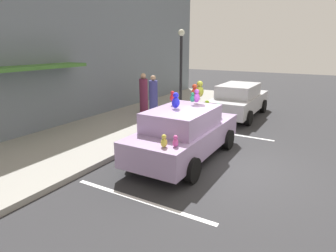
{
  "coord_description": "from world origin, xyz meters",
  "views": [
    {
      "loc": [
        -7.12,
        -2.3,
        3.27
      ],
      "look_at": [
        0.06,
        1.86,
        0.9
      ],
      "focal_mm": 30.31,
      "sensor_mm": 36.0,
      "label": 1
    }
  ],
  "objects_px": {
    "parked_sedan_behind": "(239,100)",
    "teddy_bear_on_sidewalk": "(156,117)",
    "pedestrian_near_shopfront": "(153,100)",
    "pedestrian_walking_past": "(144,95)",
    "plush_covered_car": "(185,132)",
    "street_lamp_post": "(181,64)"
  },
  "relations": [
    {
      "from": "parked_sedan_behind",
      "to": "teddy_bear_on_sidewalk",
      "type": "xyz_separation_m",
      "value": [
        -3.41,
        2.44,
        -0.38
      ]
    },
    {
      "from": "parked_sedan_behind",
      "to": "pedestrian_walking_past",
      "type": "relative_size",
      "value": 2.42
    },
    {
      "from": "plush_covered_car",
      "to": "street_lamp_post",
      "type": "xyz_separation_m",
      "value": [
        4.01,
        2.24,
        1.65
      ]
    },
    {
      "from": "street_lamp_post",
      "to": "pedestrian_walking_past",
      "type": "height_order",
      "value": "street_lamp_post"
    },
    {
      "from": "pedestrian_near_shopfront",
      "to": "pedestrian_walking_past",
      "type": "relative_size",
      "value": 1.02
    },
    {
      "from": "parked_sedan_behind",
      "to": "teddy_bear_on_sidewalk",
      "type": "height_order",
      "value": "parked_sedan_behind"
    },
    {
      "from": "parked_sedan_behind",
      "to": "pedestrian_near_shopfront",
      "type": "relative_size",
      "value": 2.37
    },
    {
      "from": "parked_sedan_behind",
      "to": "pedestrian_walking_past",
      "type": "height_order",
      "value": "pedestrian_walking_past"
    },
    {
      "from": "parked_sedan_behind",
      "to": "street_lamp_post",
      "type": "height_order",
      "value": "street_lamp_post"
    },
    {
      "from": "street_lamp_post",
      "to": "parked_sedan_behind",
      "type": "bearing_deg",
      "value": -47.86
    },
    {
      "from": "pedestrian_near_shopfront",
      "to": "teddy_bear_on_sidewalk",
      "type": "bearing_deg",
      "value": -134.71
    },
    {
      "from": "plush_covered_car",
      "to": "pedestrian_walking_past",
      "type": "relative_size",
      "value": 2.34
    },
    {
      "from": "plush_covered_car",
      "to": "pedestrian_walking_past",
      "type": "height_order",
      "value": "plush_covered_car"
    },
    {
      "from": "teddy_bear_on_sidewalk",
      "to": "pedestrian_near_shopfront",
      "type": "bearing_deg",
      "value": 45.29
    },
    {
      "from": "parked_sedan_behind",
      "to": "teddy_bear_on_sidewalk",
      "type": "bearing_deg",
      "value": 144.39
    },
    {
      "from": "parked_sedan_behind",
      "to": "street_lamp_post",
      "type": "relative_size",
      "value": 1.2
    },
    {
      "from": "plush_covered_car",
      "to": "street_lamp_post",
      "type": "bearing_deg",
      "value": 29.23
    },
    {
      "from": "parked_sedan_behind",
      "to": "pedestrian_walking_past",
      "type": "distance_m",
      "value": 4.5
    },
    {
      "from": "plush_covered_car",
      "to": "pedestrian_near_shopfront",
      "type": "relative_size",
      "value": 2.28
    },
    {
      "from": "pedestrian_walking_past",
      "to": "pedestrian_near_shopfront",
      "type": "bearing_deg",
      "value": -129.25
    },
    {
      "from": "teddy_bear_on_sidewalk",
      "to": "pedestrian_near_shopfront",
      "type": "distance_m",
      "value": 0.81
    },
    {
      "from": "street_lamp_post",
      "to": "pedestrian_near_shopfront",
      "type": "relative_size",
      "value": 1.97
    }
  ]
}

